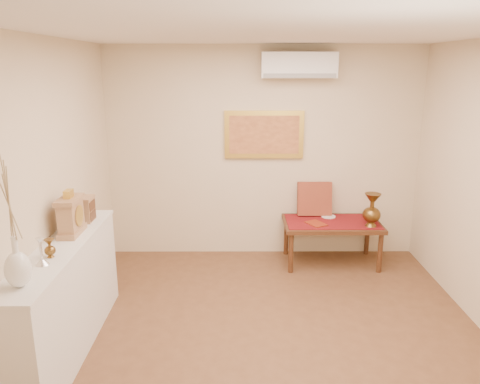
{
  "coord_description": "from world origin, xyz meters",
  "views": [
    {
      "loc": [
        -0.32,
        -3.67,
        2.45
      ],
      "look_at": [
        -0.31,
        1.15,
        1.14
      ],
      "focal_mm": 35.0,
      "sensor_mm": 36.0,
      "label": 1
    }
  ],
  "objects_px": {
    "white_vase": "(12,223)",
    "brass_urn_tall": "(372,206)",
    "low_table": "(332,227)",
    "mantel_clock": "(71,216)",
    "display_ledge": "(66,299)",
    "wooden_chest": "(85,209)"
  },
  "relations": [
    {
      "from": "mantel_clock",
      "to": "wooden_chest",
      "type": "distance_m",
      "value": 0.37
    },
    {
      "from": "mantel_clock",
      "to": "white_vase",
      "type": "bearing_deg",
      "value": -90.27
    },
    {
      "from": "white_vase",
      "to": "brass_urn_tall",
      "type": "height_order",
      "value": "white_vase"
    },
    {
      "from": "display_ledge",
      "to": "low_table",
      "type": "height_order",
      "value": "display_ledge"
    },
    {
      "from": "white_vase",
      "to": "brass_urn_tall",
      "type": "xyz_separation_m",
      "value": [
        3.11,
        2.45,
        -0.64
      ]
    },
    {
      "from": "mantel_clock",
      "to": "low_table",
      "type": "xyz_separation_m",
      "value": [
        2.67,
        1.58,
        -0.67
      ]
    },
    {
      "from": "white_vase",
      "to": "brass_urn_tall",
      "type": "distance_m",
      "value": 4.01
    },
    {
      "from": "white_vase",
      "to": "mantel_clock",
      "type": "xyz_separation_m",
      "value": [
        0.0,
        1.04,
        -0.29
      ]
    },
    {
      "from": "white_vase",
      "to": "low_table",
      "type": "height_order",
      "value": "white_vase"
    },
    {
      "from": "wooden_chest",
      "to": "low_table",
      "type": "xyz_separation_m",
      "value": [
        2.66,
        1.22,
        -0.62
      ]
    },
    {
      "from": "mantel_clock",
      "to": "wooden_chest",
      "type": "xyz_separation_m",
      "value": [
        0.0,
        0.36,
        -0.05
      ]
    },
    {
      "from": "brass_urn_tall",
      "to": "low_table",
      "type": "xyz_separation_m",
      "value": [
        -0.44,
        0.17,
        -0.32
      ]
    },
    {
      "from": "wooden_chest",
      "to": "white_vase",
      "type": "bearing_deg",
      "value": -90.39
    },
    {
      "from": "brass_urn_tall",
      "to": "wooden_chest",
      "type": "bearing_deg",
      "value": -161.32
    },
    {
      "from": "display_ledge",
      "to": "wooden_chest",
      "type": "relative_size",
      "value": 8.28
    },
    {
      "from": "brass_urn_tall",
      "to": "wooden_chest",
      "type": "distance_m",
      "value": 3.29
    },
    {
      "from": "white_vase",
      "to": "mantel_clock",
      "type": "distance_m",
      "value": 1.08
    },
    {
      "from": "white_vase",
      "to": "mantel_clock",
      "type": "height_order",
      "value": "white_vase"
    },
    {
      "from": "brass_urn_tall",
      "to": "display_ledge",
      "type": "relative_size",
      "value": 0.24
    },
    {
      "from": "mantel_clock",
      "to": "wooden_chest",
      "type": "height_order",
      "value": "mantel_clock"
    },
    {
      "from": "mantel_clock",
      "to": "wooden_chest",
      "type": "bearing_deg",
      "value": 89.27
    },
    {
      "from": "low_table",
      "to": "mantel_clock",
      "type": "bearing_deg",
      "value": -149.3
    }
  ]
}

